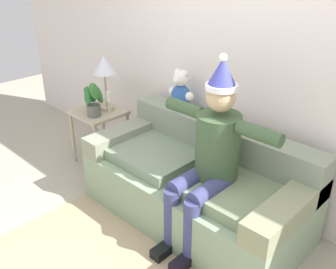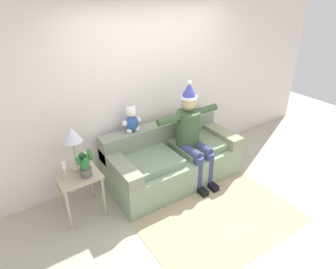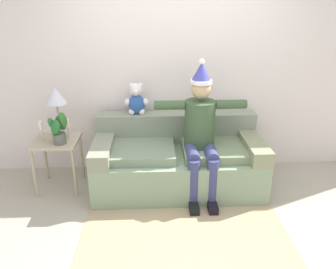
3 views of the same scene
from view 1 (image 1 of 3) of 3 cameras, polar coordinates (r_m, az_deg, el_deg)
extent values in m
cube|color=silver|center=(3.34, 11.24, 11.36)|extent=(7.00, 0.10, 2.70)
cube|color=gray|center=(3.37, 3.87, -9.22)|extent=(1.94, 0.93, 0.45)
cube|color=gray|center=(3.40, 7.87, -1.08)|extent=(1.94, 0.24, 0.36)
cube|color=gray|center=(3.74, -6.04, 0.04)|extent=(0.22, 0.93, 0.17)
cube|color=gray|center=(2.82, 17.67, -10.58)|extent=(0.22, 0.93, 0.17)
cube|color=gray|center=(3.44, -2.07, -2.91)|extent=(0.77, 0.65, 0.10)
cube|color=gray|center=(2.97, 9.88, -8.50)|extent=(0.77, 0.65, 0.10)
cylinder|color=#3B5435|center=(2.93, 7.46, -1.75)|extent=(0.34, 0.34, 0.52)
sphere|color=tan|center=(2.77, 7.93, 5.61)|extent=(0.22, 0.22, 0.22)
cylinder|color=white|center=(2.74, 8.03, 7.12)|extent=(0.23, 0.23, 0.04)
cone|color=#3D42A1|center=(2.71, 8.17, 9.32)|extent=(0.21, 0.21, 0.20)
sphere|color=white|center=(2.68, 8.31, 11.37)|extent=(0.06, 0.06, 0.06)
cylinder|color=#3A3F6E|center=(2.97, 3.28, -6.88)|extent=(0.14, 0.40, 0.14)
cylinder|color=#3A3F6E|center=(3.01, 0.58, -12.80)|extent=(0.13, 0.13, 0.55)
cube|color=black|center=(3.12, -0.49, -16.85)|extent=(0.10, 0.24, 0.08)
cylinder|color=#3A3F6E|center=(2.87, 6.32, -8.35)|extent=(0.14, 0.40, 0.14)
cylinder|color=#3A3F6E|center=(2.91, 3.54, -14.49)|extent=(0.13, 0.13, 0.55)
cube|color=black|center=(3.03, 2.36, -18.63)|extent=(0.10, 0.24, 0.08)
cylinder|color=#3B5435|center=(3.03, 2.56, 4.00)|extent=(0.34, 0.10, 0.10)
cylinder|color=#3B5435|center=(2.67, 13.54, 0.11)|extent=(0.34, 0.10, 0.10)
ellipsoid|color=#2B539A|center=(3.55, 1.95, 5.69)|extent=(0.20, 0.16, 0.24)
sphere|color=white|center=(3.49, 1.99, 8.47)|extent=(0.15, 0.15, 0.15)
sphere|color=white|center=(3.45, 1.31, 8.10)|extent=(0.07, 0.07, 0.07)
sphere|color=white|center=(3.51, 1.36, 9.46)|extent=(0.05, 0.05, 0.05)
sphere|color=white|center=(3.44, 2.66, 9.11)|extent=(0.05, 0.05, 0.05)
sphere|color=white|center=(3.61, 0.71, 6.54)|extent=(0.08, 0.08, 0.08)
sphere|color=white|center=(3.60, 0.89, 4.54)|extent=(0.08, 0.08, 0.08)
sphere|color=white|center=(3.47, 3.24, 5.74)|extent=(0.08, 0.08, 0.08)
sphere|color=white|center=(3.52, 2.32, 4.04)|extent=(0.08, 0.08, 0.08)
cube|color=tan|center=(4.14, -10.43, 3.29)|extent=(0.50, 0.48, 0.03)
cylinder|color=tan|center=(4.33, -14.08, -0.51)|extent=(0.04, 0.04, 0.59)
cylinder|color=tan|center=(3.99, -10.60, -2.48)|extent=(0.04, 0.04, 0.59)
cylinder|color=tan|center=(4.54, -9.66, 1.19)|extent=(0.04, 0.04, 0.59)
cylinder|color=tan|center=(4.22, -6.01, -0.55)|extent=(0.04, 0.04, 0.59)
cylinder|color=#BDAB97|center=(4.15, -9.11, 3.93)|extent=(0.14, 0.14, 0.03)
cylinder|color=#BFB48A|center=(4.08, -9.31, 6.55)|extent=(0.02, 0.02, 0.37)
cone|color=silver|center=(4.00, -9.59, 10.28)|extent=(0.24, 0.24, 0.18)
cylinder|color=#575C53|center=(3.99, -11.07, 3.57)|extent=(0.14, 0.14, 0.12)
ellipsoid|color=#2F6A29|center=(3.85, -11.00, 6.39)|extent=(0.11, 0.15, 0.21)
ellipsoid|color=#367038|center=(3.97, -10.33, 5.89)|extent=(0.15, 0.10, 0.21)
ellipsoid|color=#286A34|center=(3.99, -11.64, 5.93)|extent=(0.12, 0.16, 0.21)
ellipsoid|color=#256C31|center=(3.92, -11.98, 5.42)|extent=(0.16, 0.10, 0.21)
cylinder|color=beige|center=(4.21, -11.88, 4.75)|extent=(0.02, 0.02, 0.14)
cylinder|color=white|center=(4.17, -12.03, 6.26)|extent=(0.04, 0.04, 0.10)
cylinder|color=beige|center=(4.02, -8.86, 4.04)|extent=(0.02, 0.02, 0.14)
cylinder|color=white|center=(3.98, -8.98, 5.63)|extent=(0.04, 0.04, 0.10)
camera|label=2|loc=(4.00, -64.55, 20.34)|focal=31.26mm
camera|label=3|loc=(2.44, -80.17, 3.38)|focal=35.45mm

